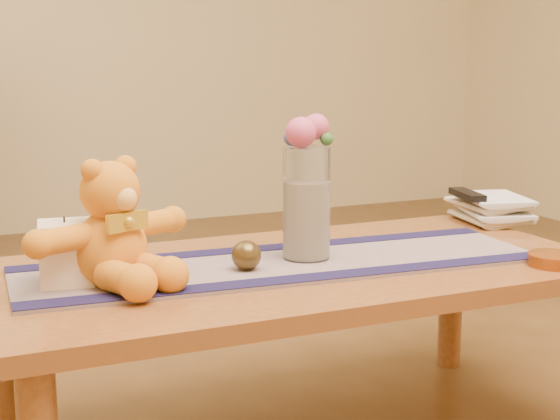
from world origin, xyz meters
name	(u,v)px	position (x,y,z in m)	size (l,w,h in m)	color
coffee_table_top	(300,272)	(0.00, 0.00, 0.43)	(1.40, 0.70, 0.04)	brown
table_leg_bl	(3,364)	(-0.64, 0.29, 0.21)	(0.07, 0.07, 0.41)	brown
table_leg_br	(451,299)	(0.64, 0.29, 0.21)	(0.07, 0.07, 0.41)	brown
persian_runner	(283,264)	(-0.04, 0.00, 0.45)	(1.20, 0.35, 0.01)	#1B244E
runner_border_near	(307,278)	(-0.05, -0.15, 0.46)	(1.20, 0.06, 0.00)	#151236
runner_border_far	(262,248)	(-0.03, 0.14, 0.46)	(1.20, 0.06, 0.00)	#151236
teddy_bear	(110,224)	(-0.44, 0.00, 0.58)	(0.36, 0.30, 0.25)	orange
pillar_candle	(66,253)	(-0.52, 0.03, 0.52)	(0.11, 0.11, 0.13)	#FFE2BB
candle_wick	(64,219)	(-0.52, 0.03, 0.59)	(0.00, 0.00, 0.01)	black
glass_vase	(307,203)	(0.02, 0.01, 0.59)	(0.11, 0.11, 0.26)	silver
potpourri_fill	(306,220)	(0.02, 0.01, 0.55)	(0.09, 0.09, 0.18)	beige
rose_left	(301,132)	(0.00, 0.00, 0.75)	(0.07, 0.07, 0.07)	#D44A75
rose_right	(316,127)	(0.05, 0.02, 0.76)	(0.06, 0.06, 0.06)	#D44A75
blue_flower_back	(304,133)	(0.03, 0.05, 0.75)	(0.04, 0.04, 0.04)	#48559D
blue_flower_side	(291,138)	(-0.01, 0.03, 0.74)	(0.04, 0.04, 0.04)	#48559D
leaf_sprig	(327,139)	(0.06, -0.01, 0.74)	(0.03, 0.03, 0.03)	#33662D
bronze_ball	(246,255)	(-0.14, -0.03, 0.49)	(0.07, 0.07, 0.07)	#483818
book_bottom	(465,220)	(0.63, 0.22, 0.46)	(0.17, 0.22, 0.02)	beige
book_lower	(467,213)	(0.63, 0.22, 0.48)	(0.16, 0.22, 0.02)	beige
book_upper	(463,206)	(0.62, 0.23, 0.50)	(0.17, 0.22, 0.02)	beige
book_top	(467,200)	(0.63, 0.22, 0.52)	(0.16, 0.22, 0.02)	beige
tv_remote	(467,194)	(0.63, 0.21, 0.54)	(0.04, 0.16, 0.02)	black
amber_dish	(554,260)	(0.52, -0.26, 0.46)	(0.12, 0.12, 0.03)	#BF5914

